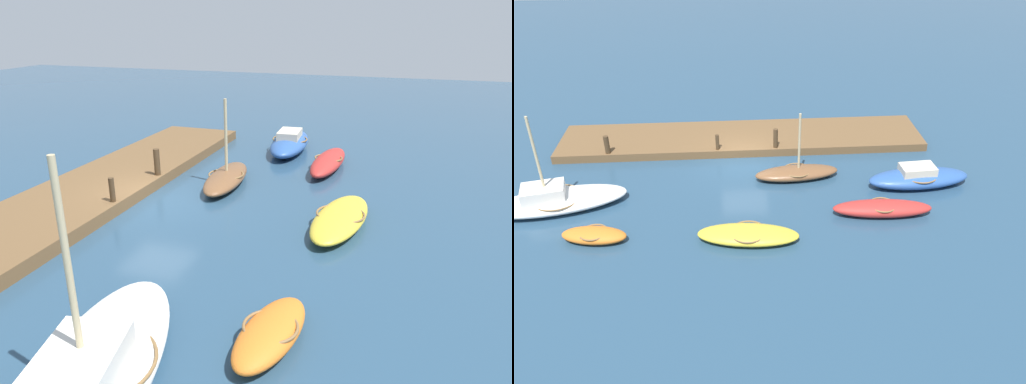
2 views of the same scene
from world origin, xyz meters
TOP-DOWN VIEW (x-y plane):
  - ground_plane at (0.00, 0.00)m, footprint 84.00×84.00m
  - dock_platform at (0.00, -2.54)m, footprint 20.29×3.97m
  - rowboat_brown at (-2.61, 1.84)m, footprint 4.33×1.76m
  - sailboat_white at (8.73, 3.74)m, footprint 6.53×3.55m
  - rowboat_yellow at (0.03, 6.89)m, footprint 4.44×2.01m
  - rowboat_red at (-6.06, 5.41)m, footprint 4.54×1.43m
  - dinghy_orange at (6.48, 6.43)m, footprint 2.90×1.51m
  - motorboat_blue at (-8.48, 3.00)m, footprint 5.11×2.04m
  - mooring_post_west at (-1.76, -0.80)m, footprint 0.24×0.24m
  - mooring_post_mid_west at (1.37, -0.80)m, footprint 0.19×0.19m

SIDE VIEW (x-z plane):
  - ground_plane at x=0.00m, z-range 0.00..0.00m
  - dock_platform at x=0.00m, z-range 0.00..0.44m
  - dinghy_orange at x=6.48m, z-range 0.01..0.57m
  - rowboat_yellow at x=0.03m, z-range 0.01..0.59m
  - rowboat_brown at x=-2.61m, z-range -1.43..2.08m
  - rowboat_red at x=-6.06m, z-range 0.01..0.69m
  - sailboat_white at x=8.73m, z-range -1.85..2.75m
  - motorboat_blue at x=-8.48m, z-range -0.09..1.01m
  - mooring_post_mid_west at x=1.37m, z-range 0.44..1.31m
  - mooring_post_west at x=-1.76m, z-range 0.44..1.52m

